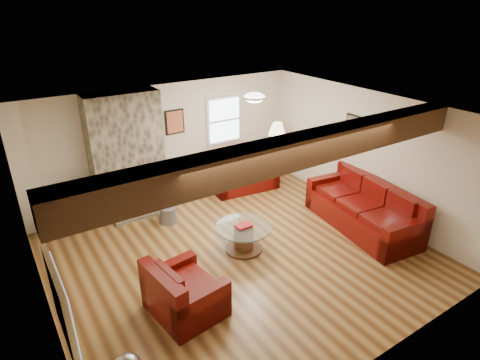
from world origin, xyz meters
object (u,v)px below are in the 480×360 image
object	(u,v)px
sofa_three	(363,206)
armchair_red	(185,288)
television	(70,195)
tv_cabinet	(75,216)
loveseat	(243,172)
coffee_table	(244,238)
floor_lamp	(277,132)

from	to	relation	value
sofa_three	armchair_red	size ratio (longest dim) A/B	2.36
sofa_three	television	world-z (taller)	television
tv_cabinet	loveseat	bearing A→B (deg)	-4.64
armchair_red	television	xyz separation A→B (m)	(-0.78, 3.24, 0.29)
loveseat	tv_cabinet	size ratio (longest dim) A/B	1.55
tv_cabinet	coffee_table	bearing A→B (deg)	-46.55
floor_lamp	television	bearing A→B (deg)	171.80
loveseat	coffee_table	xyz separation A→B (m)	(-1.40, -2.13, -0.16)
floor_lamp	sofa_three	bearing A→B (deg)	-84.34
floor_lamp	coffee_table	bearing A→B (deg)	-139.37
armchair_red	tv_cabinet	world-z (taller)	armchair_red
armchair_red	sofa_three	bearing A→B (deg)	-94.07
loveseat	coffee_table	bearing A→B (deg)	-116.47
sofa_three	loveseat	size ratio (longest dim) A/B	1.57
coffee_table	tv_cabinet	world-z (taller)	coffee_table
armchair_red	tv_cabinet	bearing A→B (deg)	6.14
loveseat	floor_lamp	size ratio (longest dim) A/B	0.96
sofa_three	tv_cabinet	xyz separation A→B (m)	(-4.63, 3.02, -0.21)
loveseat	television	distance (m)	3.72
armchair_red	television	size ratio (longest dim) A/B	1.33
coffee_table	floor_lamp	size ratio (longest dim) A/B	0.63
loveseat	armchair_red	size ratio (longest dim) A/B	1.50
sofa_three	armchair_red	bearing A→B (deg)	-79.06
sofa_three	loveseat	xyz separation A→B (m)	(-0.93, 2.72, -0.06)
coffee_table	sofa_three	bearing A→B (deg)	-14.28
sofa_three	loveseat	world-z (taller)	sofa_three
loveseat	tv_cabinet	distance (m)	3.71
loveseat	television	xyz separation A→B (m)	(-3.70, 0.30, 0.30)
coffee_table	television	distance (m)	3.37
sofa_three	tv_cabinet	bearing A→B (deg)	-115.45
armchair_red	coffee_table	size ratio (longest dim) A/B	1.01
television	floor_lamp	size ratio (longest dim) A/B	0.48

